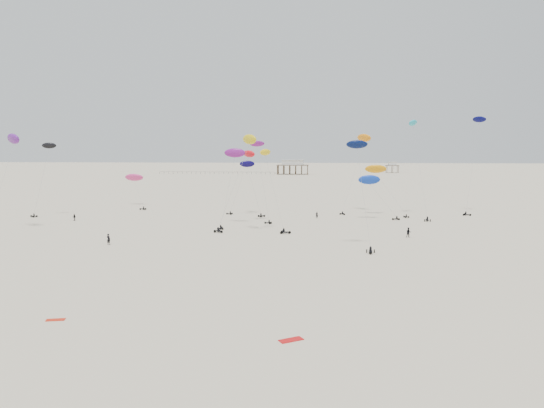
# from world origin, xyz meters

# --- Properties ---
(ground_plane) EXTENTS (900.00, 900.00, 0.00)m
(ground_plane) POSITION_xyz_m (0.00, 200.00, 0.00)
(ground_plane) COLOR beige
(pavilion_main) EXTENTS (21.00, 13.00, 9.80)m
(pavilion_main) POSITION_xyz_m (-10.00, 350.00, 4.22)
(pavilion_main) COLOR brown
(pavilion_main) RESTS_ON ground
(pavilion_small) EXTENTS (9.00, 7.00, 8.00)m
(pavilion_small) POSITION_xyz_m (60.00, 380.00, 3.49)
(pavilion_small) COLOR brown
(pavilion_small) RESTS_ON ground
(pier_fence) EXTENTS (80.20, 0.20, 1.50)m
(pier_fence) POSITION_xyz_m (-62.00, 350.00, 0.77)
(pier_fence) COLOR black
(pier_fence) RESTS_ON ground
(rig_0) EXTENTS (4.74, 8.20, 18.63)m
(rig_0) POSITION_xyz_m (15.72, 82.63, 10.74)
(rig_0) COLOR black
(rig_0) RESTS_ON ground
(rig_1) EXTENTS (4.31, 16.88, 25.95)m
(rig_1) POSITION_xyz_m (32.80, 128.11, 15.50)
(rig_1) COLOR black
(rig_1) RESTS_ON ground
(rig_2) EXTENTS (5.47, 6.24, 18.66)m
(rig_2) POSITION_xyz_m (-60.82, 120.82, 12.00)
(rig_2) COLOR black
(rig_2) RESTS_ON ground
(rig_3) EXTENTS (9.14, 12.16, 21.93)m
(rig_3) POSITION_xyz_m (19.69, 137.29, 17.86)
(rig_3) COLOR black
(rig_3) RESTS_ON ground
(rig_4) EXTENTS (7.24, 6.00, 14.06)m
(rig_4) POSITION_xyz_m (-8.86, 126.46, 9.58)
(rig_4) COLOR black
(rig_4) RESTS_ON ground
(rig_5) EXTENTS (5.44, 16.95, 21.96)m
(rig_5) POSITION_xyz_m (-55.15, 96.92, 15.95)
(rig_5) COLOR black
(rig_5) RESTS_ON ground
(rig_6) EXTENTS (7.82, 11.69, 26.01)m
(rig_6) POSITION_xyz_m (49.19, 136.97, 17.31)
(rig_6) COLOR black
(rig_6) RESTS_ON ground
(rig_7) EXTENTS (10.18, 3.48, 11.37)m
(rig_7) POSITION_xyz_m (21.24, 122.31, 8.45)
(rig_7) COLOR black
(rig_7) RESTS_ON ground
(rig_8) EXTENTS (6.91, 7.08, 17.03)m
(rig_8) POSITION_xyz_m (-0.37, 100.07, 7.87)
(rig_8) COLOR black
(rig_8) RESTS_ON ground
(rig_9) EXTENTS (5.88, 5.55, 19.03)m
(rig_9) POSITION_xyz_m (-5.11, 114.00, 13.16)
(rig_9) COLOR black
(rig_9) RESTS_ON ground
(rig_10) EXTENTS (10.90, 15.06, 16.06)m
(rig_10) POSITION_xyz_m (-46.93, 147.72, 7.60)
(rig_10) COLOR black
(rig_10) RESTS_ON ground
(rig_11) EXTENTS (9.52, 5.06, 20.01)m
(rig_11) POSITION_xyz_m (-7.02, 99.23, 14.69)
(rig_11) COLOR black
(rig_11) RESTS_ON ground
(rig_12) EXTENTS (10.70, 8.28, 14.37)m
(rig_12) POSITION_xyz_m (23.49, 130.97, 10.85)
(rig_12) COLOR black
(rig_12) RESTS_ON ground
(rig_13) EXTENTS (4.78, 10.35, 17.70)m
(rig_13) POSITION_xyz_m (-10.79, 109.14, 13.05)
(rig_13) COLOR black
(rig_13) RESTS_ON ground
(rig_14) EXTENTS (8.01, 4.75, 16.79)m
(rig_14) POSITION_xyz_m (-10.62, 129.45, 13.26)
(rig_14) COLOR black
(rig_14) RESTS_ON ground
(spectator_0) EXTENTS (0.98, 0.81, 2.32)m
(spectator_0) POSITION_xyz_m (-28.70, 82.75, 0.00)
(spectator_0) COLOR black
(spectator_0) RESTS_ON ground
(spectator_1) EXTENTS (1.12, 0.68, 2.25)m
(spectator_1) POSITION_xyz_m (25.69, 95.56, 0.00)
(spectator_1) COLOR black
(spectator_1) RESTS_ON ground
(spectator_2) EXTENTS (1.28, 0.99, 1.92)m
(spectator_2) POSITION_xyz_m (-49.40, 112.71, 0.00)
(spectator_2) COLOR black
(spectator_2) RESTS_ON ground
(spectator_3) EXTENTS (0.69, 0.48, 1.88)m
(spectator_3) POSITION_xyz_m (7.90, 122.40, 0.00)
(spectator_3) COLOR black
(spectator_3) RESTS_ON ground
(grounded_kite_a) EXTENTS (2.34, 1.95, 0.08)m
(grounded_kite_a) POSITION_xyz_m (6.24, 38.42, 0.00)
(grounded_kite_a) COLOR red
(grounded_kite_a) RESTS_ON ground
(grounded_kite_b) EXTENTS (1.92, 1.11, 0.07)m
(grounded_kite_b) POSITION_xyz_m (-17.37, 41.87, 0.00)
(grounded_kite_b) COLOR red
(grounded_kite_b) RESTS_ON ground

